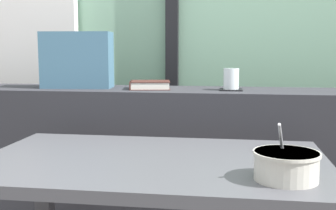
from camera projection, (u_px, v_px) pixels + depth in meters
The scene contains 9 objects.
curtain_left_panel at pixel (30, 18), 2.49m from camera, with size 0.56×0.06×2.50m, color white.
window_divider_post at pixel (172, 7), 2.39m from camera, with size 0.07×0.05×2.60m, color black.
dark_console_ledge at pixel (177, 183), 1.99m from camera, with size 2.80×0.35×0.89m, color #2D2D33.
breakfast_table at pixel (152, 195), 1.36m from camera, with size 1.09×0.66×0.72m.
coaster_square at pixel (231, 90), 1.88m from camera, with size 0.10×0.10×0.01m, color black.
juice_glass at pixel (231, 80), 1.88m from camera, with size 0.07×0.07×0.09m.
closed_book at pixel (150, 85), 1.95m from camera, with size 0.20×0.18×0.04m.
throw_pillow at pixel (77, 60), 1.99m from camera, with size 0.32×0.14×0.26m, color #426B84.
soup_bowl at pixel (286, 166), 1.12m from camera, with size 0.17×0.17×0.16m.
Camera 1 is at (0.24, -1.37, 1.07)m, focal length 45.54 mm.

